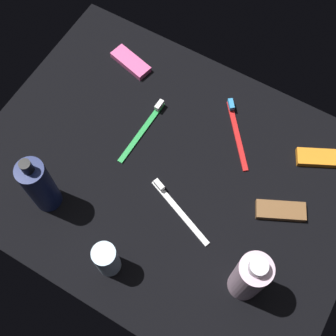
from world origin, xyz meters
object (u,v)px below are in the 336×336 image
(snack_bar_brown, at_px, (281,211))
(toothbrush_red, at_px, (236,130))
(bodywash_bottle, at_px, (249,277))
(toothbrush_green, at_px, (144,127))
(lotion_bottle, at_px, (39,185))
(deodorant_stick, at_px, (108,260))
(snack_bar_orange, at_px, (320,158))
(snack_bar_pink, at_px, (131,62))
(toothbrush_white, at_px, (177,208))

(snack_bar_brown, bearing_deg, toothbrush_red, 116.81)
(bodywash_bottle, distance_m, snack_bar_brown, 0.19)
(toothbrush_red, bearing_deg, toothbrush_green, -151.65)
(toothbrush_green, height_order, toothbrush_red, same)
(toothbrush_green, relative_size, toothbrush_red, 1.22)
(lotion_bottle, xyz_separation_m, deodorant_stick, (0.19, -0.05, -0.03))
(bodywash_bottle, bearing_deg, toothbrush_green, 150.07)
(bodywash_bottle, relative_size, snack_bar_brown, 1.75)
(lotion_bottle, height_order, bodywash_bottle, lotion_bottle)
(toothbrush_red, height_order, snack_bar_orange, toothbrush_red)
(toothbrush_green, distance_m, toothbrush_red, 0.21)
(toothbrush_red, distance_m, snack_bar_pink, 0.31)
(toothbrush_white, bearing_deg, lotion_bottle, -154.08)
(lotion_bottle, relative_size, snack_bar_pink, 1.78)
(lotion_bottle, bearing_deg, toothbrush_white, 25.92)
(toothbrush_white, bearing_deg, snack_bar_brown, 28.36)
(lotion_bottle, bearing_deg, snack_bar_orange, 39.36)
(toothbrush_red, xyz_separation_m, snack_bar_pink, (-0.31, 0.04, 0.00))
(toothbrush_green, bearing_deg, deodorant_stick, -70.85)
(toothbrush_red, distance_m, toothbrush_white, 0.23)
(snack_bar_brown, bearing_deg, bodywash_bottle, -116.37)
(bodywash_bottle, xyz_separation_m, toothbrush_red, (-0.17, 0.30, -0.08))
(deodorant_stick, relative_size, toothbrush_red, 0.69)
(lotion_bottle, distance_m, snack_bar_orange, 0.61)
(toothbrush_green, xyz_separation_m, snack_bar_orange, (0.38, 0.13, 0.00))
(deodorant_stick, height_order, toothbrush_green, deodorant_stick)
(snack_bar_orange, relative_size, snack_bar_brown, 1.00)
(lotion_bottle, bearing_deg, snack_bar_pink, 95.44)
(toothbrush_red, bearing_deg, snack_bar_brown, -36.95)
(toothbrush_red, bearing_deg, snack_bar_pink, 172.94)
(bodywash_bottle, relative_size, toothbrush_red, 1.23)
(bodywash_bottle, bearing_deg, snack_bar_orange, 85.69)
(lotion_bottle, bearing_deg, toothbrush_red, 52.20)
(toothbrush_green, relative_size, snack_bar_orange, 1.73)
(toothbrush_white, bearing_deg, snack_bar_pink, 136.55)
(snack_bar_brown, relative_size, snack_bar_pink, 1.00)
(bodywash_bottle, relative_size, deodorant_stick, 1.77)
(bodywash_bottle, height_order, toothbrush_white, bodywash_bottle)
(deodorant_stick, bearing_deg, snack_bar_pink, 117.45)
(bodywash_bottle, height_order, deodorant_stick, bodywash_bottle)
(lotion_bottle, height_order, snack_bar_brown, lotion_bottle)
(toothbrush_red, xyz_separation_m, snack_bar_orange, (0.19, 0.03, 0.00))
(snack_bar_pink, bearing_deg, deodorant_stick, -48.81)
(toothbrush_red, relative_size, snack_bar_brown, 1.42)
(snack_bar_orange, height_order, snack_bar_brown, same)
(toothbrush_red, bearing_deg, lotion_bottle, -127.80)
(deodorant_stick, distance_m, snack_bar_orange, 0.51)
(toothbrush_green, xyz_separation_m, toothbrush_red, (0.18, 0.10, 0.00))
(snack_bar_orange, bearing_deg, lotion_bottle, -167.54)
(lotion_bottle, xyz_separation_m, toothbrush_white, (0.25, 0.12, -0.07))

